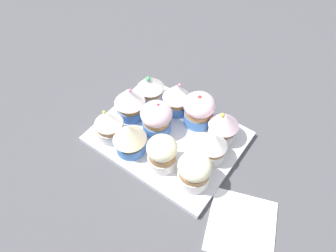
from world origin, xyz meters
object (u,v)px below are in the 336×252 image
cupcake_0 (109,124)px  cupcake_2 (162,153)px  cupcake_5 (158,116)px  napkin (242,225)px  cupcake_4 (131,100)px  cupcake_6 (213,146)px  cupcake_8 (176,97)px  cupcake_1 (130,137)px  cupcake_3 (194,171)px  cupcake_9 (199,109)px  cupcake_7 (151,88)px  baking_tray (168,137)px  cupcake_10 (223,126)px

cupcake_0 → cupcake_2: (12.50, 0.66, 0.08)cm
cupcake_5 → napkin: (24.06, -8.19, -4.47)cm
cupcake_4 → cupcake_6: 19.61cm
cupcake_0 → cupcake_4: bearing=92.9°
cupcake_4 → cupcake_8: size_ratio=1.02×
cupcake_1 → cupcake_6: (13.76, 7.72, -0.42)cm
cupcake_3 → cupcake_6: (-0.09, 6.50, -0.11)cm
cupcake_2 → cupcake_8: bearing=114.2°
cupcake_9 → cupcake_4: bearing=-153.8°
cupcake_7 → napkin: (30.30, -13.86, -4.38)cm
cupcake_2 → cupcake_3: (6.82, 0.35, -0.16)cm
baking_tray → cupcake_9: size_ratio=3.79×
cupcake_8 → cupcake_9: size_ratio=1.01×
cupcake_2 → cupcake_9: 12.91cm
baking_tray → cupcake_6: size_ratio=4.23×
cupcake_6 → cupcake_7: 19.73cm
cupcake_3 → cupcake_4: (-19.69, 6.32, 0.39)cm
cupcake_6 → cupcake_10: 5.54cm
cupcake_8 → cupcake_7: bearing=-174.9°
cupcake_10 → napkin: cupcake_10 is taller
baking_tray → cupcake_8: bearing=111.6°
cupcake_1 → cupcake_2: bearing=7.1°
cupcake_6 → cupcake_8: 13.90cm
cupcake_1 → cupcake_4: (-5.84, 7.54, 0.07)cm
cupcake_8 → cupcake_10: cupcake_8 is taller
cupcake_10 → cupcake_2: bearing=-115.6°
cupcake_10 → cupcake_4: bearing=-163.2°
cupcake_1 → cupcake_3: 13.91cm
cupcake_2 → napkin: cupcake_2 is taller
cupcake_2 → cupcake_7: (-12.22, 12.31, -0.24)cm
cupcake_7 → cupcake_8: (6.44, 0.57, 0.45)cm
cupcake_0 → cupcake_3: (19.32, 1.01, -0.08)cm
cupcake_0 → cupcake_7: cupcake_0 is taller
cupcake_9 → cupcake_0: bearing=-132.2°
baking_tray → cupcake_10: 11.66cm
baking_tray → cupcake_8: (-2.66, 6.70, 4.53)cm
napkin → cupcake_10: bearing=131.3°
cupcake_5 → cupcake_7: 8.43cm
cupcake_8 → cupcake_10: size_ratio=1.10×
cupcake_2 → cupcake_5: cupcake_2 is taller
cupcake_5 → cupcake_10: (11.89, 5.68, -0.11)cm
cupcake_0 → cupcake_5: cupcake_0 is taller
cupcake_0 → napkin: bearing=-1.7°
cupcake_6 → cupcake_9: 9.22cm
cupcake_2 → baking_tray: bearing=116.8°
cupcake_2 → cupcake_1: bearing=-172.9°
napkin → cupcake_7: bearing=155.4°
cupcake_4 → cupcake_9: bearing=26.2°
cupcake_9 → cupcake_10: 6.15cm
napkin → baking_tray: bearing=160.0°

